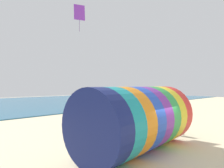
# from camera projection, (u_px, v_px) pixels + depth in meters

# --- Properties ---
(ground_plane) EXTENTS (120.00, 120.00, 0.00)m
(ground_plane) POSITION_uv_depth(u_px,v_px,m) (154.00, 153.00, 10.83)
(ground_plane) COLOR beige
(giant_inflatable_tube) EXTENTS (7.75, 4.23, 3.60)m
(giant_inflatable_tube) POSITION_uv_depth(u_px,v_px,m) (137.00, 119.00, 11.15)
(giant_inflatable_tube) COLOR navy
(giant_inflatable_tube) RESTS_ON ground
(kite_handler) EXTENTS (0.37, 0.24, 1.75)m
(kite_handler) POSITION_uv_depth(u_px,v_px,m) (171.00, 122.00, 14.99)
(kite_handler) COLOR black
(kite_handler) RESTS_ON ground
(kite_purple_diamond) EXTENTS (1.16, 0.65, 2.83)m
(kite_purple_diamond) POSITION_uv_depth(u_px,v_px,m) (79.00, 13.00, 20.84)
(kite_purple_diamond) COLOR purple
(beach_flag) EXTENTS (0.47, 0.36, 2.28)m
(beach_flag) POSITION_uv_depth(u_px,v_px,m) (156.00, 105.00, 16.51)
(beach_flag) COLOR silver
(beach_flag) RESTS_ON ground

